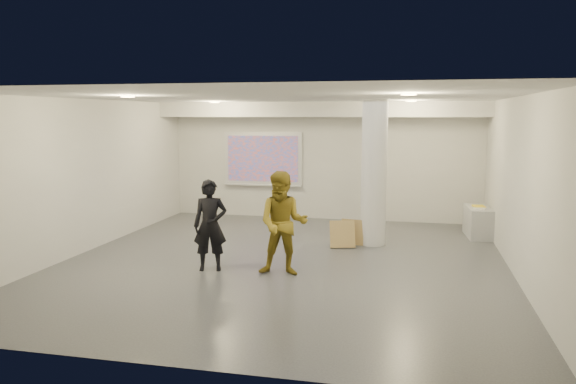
% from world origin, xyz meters
% --- Properties ---
extents(floor, '(8.00, 9.00, 0.01)m').
position_xyz_m(floor, '(0.00, 0.00, 0.00)').
color(floor, '#3A3D42').
rests_on(floor, ground).
extents(ceiling, '(8.00, 9.00, 0.01)m').
position_xyz_m(ceiling, '(0.00, 0.00, 3.00)').
color(ceiling, silver).
rests_on(ceiling, floor).
extents(wall_back, '(8.00, 0.01, 3.00)m').
position_xyz_m(wall_back, '(0.00, 4.50, 1.50)').
color(wall_back, beige).
rests_on(wall_back, floor).
extents(wall_front, '(8.00, 0.01, 3.00)m').
position_xyz_m(wall_front, '(0.00, -4.50, 1.50)').
color(wall_front, beige).
rests_on(wall_front, floor).
extents(wall_left, '(0.01, 9.00, 3.00)m').
position_xyz_m(wall_left, '(-4.00, 0.00, 1.50)').
color(wall_left, beige).
rests_on(wall_left, floor).
extents(wall_right, '(0.01, 9.00, 3.00)m').
position_xyz_m(wall_right, '(4.00, 0.00, 1.50)').
color(wall_right, beige).
rests_on(wall_right, floor).
extents(soffit_band, '(8.00, 1.10, 0.36)m').
position_xyz_m(soffit_band, '(0.00, 3.95, 2.82)').
color(soffit_band, silver).
rests_on(soffit_band, ceiling).
extents(downlight_nw, '(0.22, 0.22, 0.02)m').
position_xyz_m(downlight_nw, '(-2.20, 2.50, 2.98)').
color(downlight_nw, '#F0C586').
rests_on(downlight_nw, ceiling).
extents(downlight_ne, '(0.22, 0.22, 0.02)m').
position_xyz_m(downlight_ne, '(2.20, 2.50, 2.98)').
color(downlight_ne, '#F0C586').
rests_on(downlight_ne, ceiling).
extents(downlight_sw, '(0.22, 0.22, 0.02)m').
position_xyz_m(downlight_sw, '(-2.20, -1.50, 2.98)').
color(downlight_sw, '#F0C586').
rests_on(downlight_sw, ceiling).
extents(downlight_se, '(0.22, 0.22, 0.02)m').
position_xyz_m(downlight_se, '(2.20, -1.50, 2.98)').
color(downlight_se, '#F0C586').
rests_on(downlight_se, ceiling).
extents(column, '(0.52, 0.52, 3.00)m').
position_xyz_m(column, '(1.50, 1.80, 1.50)').
color(column, silver).
rests_on(column, floor).
extents(projection_screen, '(2.10, 0.13, 1.42)m').
position_xyz_m(projection_screen, '(-1.60, 4.45, 1.53)').
color(projection_screen, silver).
rests_on(projection_screen, wall_back).
extents(credenza, '(0.56, 1.17, 0.66)m').
position_xyz_m(credenza, '(3.72, 3.08, 0.33)').
color(credenza, '#9FA2A5').
rests_on(credenza, floor).
extents(papers_stack, '(0.34, 0.39, 0.02)m').
position_xyz_m(papers_stack, '(3.72, 2.89, 0.67)').
color(papers_stack, silver).
rests_on(papers_stack, credenza).
extents(postit_pad, '(0.28, 0.36, 0.03)m').
position_xyz_m(postit_pad, '(3.72, 3.09, 0.68)').
color(postit_pad, yellow).
rests_on(postit_pad, credenza).
extents(cardboard_back, '(0.50, 0.19, 0.53)m').
position_xyz_m(cardboard_back, '(1.09, 1.69, 0.27)').
color(cardboard_back, '#9D7F4B').
rests_on(cardboard_back, floor).
extents(cardboard_front, '(0.55, 0.37, 0.55)m').
position_xyz_m(cardboard_front, '(0.91, 1.40, 0.27)').
color(cardboard_front, '#9D7F4B').
rests_on(cardboard_front, floor).
extents(woman, '(0.66, 0.52, 1.59)m').
position_xyz_m(woman, '(-1.11, -0.80, 0.79)').
color(woman, black).
rests_on(woman, floor).
extents(man, '(0.91, 0.74, 1.76)m').
position_xyz_m(man, '(0.19, -0.80, 0.88)').
color(man, olive).
rests_on(man, floor).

